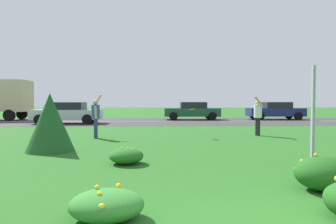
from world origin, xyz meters
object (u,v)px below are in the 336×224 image
object	(u,v)px
sign_post_near_path	(313,112)
frisbee_orange	(192,109)
car_navy_center_left	(275,111)
person_thrower_blue_shirt	(96,115)
car_dark_green_center_right	(192,111)
car_silver_rightmost	(68,113)
person_catcher_white_shirt	(258,115)

from	to	relation	value
sign_post_near_path	frisbee_orange	xyz separation A→B (m)	(-2.69, 4.85, -0.05)
frisbee_orange	car_navy_center_left	xyz separation A→B (m)	(8.33, 12.12, -0.44)
sign_post_near_path	person_thrower_blue_shirt	bearing A→B (deg)	145.63
car_navy_center_left	car_dark_green_center_right	size ratio (longest dim) A/B	1.00
frisbee_orange	car_silver_rightmost	distance (m)	11.10
person_catcher_white_shirt	car_silver_rightmost	distance (m)	13.03
car_silver_rightmost	frisbee_orange	bearing A→B (deg)	-46.89
frisbee_orange	car_silver_rightmost	size ratio (longest dim) A/B	0.05
sign_post_near_path	person_thrower_blue_shirt	world-z (taller)	sign_post_near_path
person_thrower_blue_shirt	frisbee_orange	size ratio (longest dim) A/B	7.59
person_thrower_blue_shirt	person_catcher_white_shirt	world-z (taller)	person_thrower_blue_shirt
frisbee_orange	car_navy_center_left	distance (m)	14.71
sign_post_near_path	person_thrower_blue_shirt	distance (m)	8.10
sign_post_near_path	car_dark_green_center_right	world-z (taller)	sign_post_near_path
car_navy_center_left	car_silver_rightmost	size ratio (longest dim) A/B	1.00
frisbee_orange	car_dark_green_center_right	world-z (taller)	car_dark_green_center_right
sign_post_near_path	person_catcher_white_shirt	size ratio (longest dim) A/B	1.41
frisbee_orange	car_navy_center_left	size ratio (longest dim) A/B	0.05
sign_post_near_path	person_catcher_white_shirt	xyz separation A→B (m)	(0.28, 5.30, -0.30)
frisbee_orange	car_dark_green_center_right	size ratio (longest dim) A/B	0.05
frisbee_orange	car_navy_center_left	bearing A→B (deg)	55.47
person_thrower_blue_shirt	car_navy_center_left	size ratio (longest dim) A/B	0.40
person_catcher_white_shirt	frisbee_orange	size ratio (longest dim) A/B	7.39
person_catcher_white_shirt	sign_post_near_path	bearing A→B (deg)	-92.98
sign_post_near_path	car_navy_center_left	world-z (taller)	sign_post_near_path
sign_post_near_path	frisbee_orange	size ratio (longest dim) A/B	10.43
car_silver_rightmost	car_dark_green_center_right	bearing A→B (deg)	24.16
frisbee_orange	car_silver_rightmost	bearing A→B (deg)	133.11
frisbee_orange	car_silver_rightmost	world-z (taller)	car_silver_rightmost
person_thrower_blue_shirt	car_silver_rightmost	world-z (taller)	person_thrower_blue_shirt
sign_post_near_path	person_catcher_white_shirt	bearing A→B (deg)	87.02
car_dark_green_center_right	car_navy_center_left	bearing A→B (deg)	0.00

